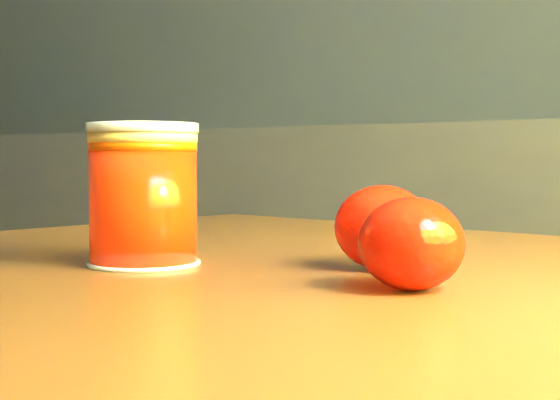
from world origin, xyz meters
The scene contains 4 objects.
kitchen_counter centered at (0.00, 1.45, 0.45)m, with size 3.15×0.60×0.90m, color #47464A.
juice_glass centered at (0.79, 0.07, 0.80)m, with size 0.08×0.08×0.10m.
orange_front centered at (1.01, 0.08, 0.77)m, with size 0.06×0.06×0.06m, color red.
orange_back centered at (0.95, 0.15, 0.78)m, with size 0.07×0.07×0.06m, color red.
Camera 1 is at (1.20, -0.34, 0.82)m, focal length 50.00 mm.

